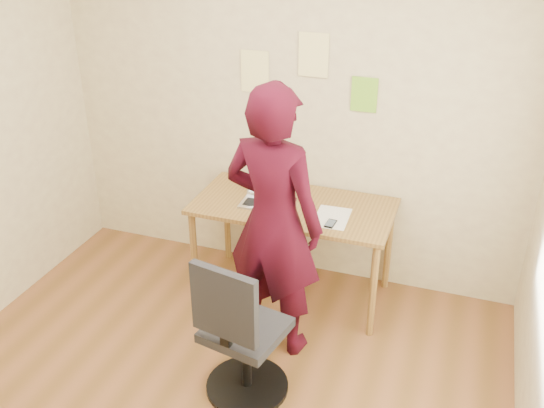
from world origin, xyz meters
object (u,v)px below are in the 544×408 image
at_px(office_chair, 240,340).
at_px(person, 273,223).
at_px(laptop, 264,195).
at_px(phone, 331,224).
at_px(desk, 293,215).

bearing_deg(office_chair, person, 100.10).
distance_m(laptop, phone, 0.55).
bearing_deg(desk, person, -85.29).
relative_size(desk, laptop, 4.57).
distance_m(desk, phone, 0.38).
bearing_deg(office_chair, desk, 102.97).
relative_size(desk, person, 0.79).
bearing_deg(phone, laptop, 166.29).
height_order(laptop, person, person).
height_order(phone, office_chair, office_chair).
relative_size(desk, office_chair, 1.46).
xyz_separation_m(phone, person, (-0.27, -0.37, 0.15)).
bearing_deg(person, laptop, -54.45).
xyz_separation_m(desk, phone, (0.32, -0.19, 0.09)).
xyz_separation_m(desk, laptop, (-0.21, -0.03, 0.14)).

